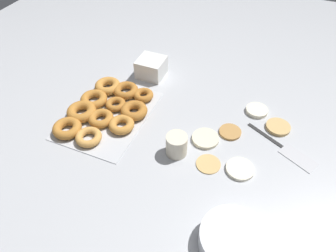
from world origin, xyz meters
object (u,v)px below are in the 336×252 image
(paper_cup, at_px, (177,145))
(spatula, at_px, (290,152))
(pancake_1, at_px, (240,169))
(pancake_4, at_px, (208,164))
(donut_tray, at_px, (106,109))
(pancake_0, at_px, (278,127))
(batter_bowl, at_px, (232,240))
(container_stack, at_px, (151,67))
(pancake_2, at_px, (257,110))
(pancake_5, at_px, (230,132))
(pancake_3, at_px, (205,139))

(paper_cup, xyz_separation_m, spatula, (-0.15, 0.38, -0.04))
(pancake_1, bearing_deg, pancake_4, -80.27)
(donut_tray, bearing_deg, pancake_0, 105.20)
(pancake_0, relative_size, batter_bowl, 0.50)
(container_stack, distance_m, spatula, 0.69)
(pancake_2, distance_m, container_stack, 0.50)
(container_stack, bearing_deg, pancake_1, 53.04)
(pancake_2, distance_m, pancake_5, 0.17)
(pancake_4, bearing_deg, spatula, 122.37)
(container_stack, relative_size, paper_cup, 1.45)
(pancake_5, distance_m, paper_cup, 0.23)
(pancake_2, relative_size, pancake_5, 1.06)
(pancake_1, relative_size, paper_cup, 1.17)
(pancake_0, height_order, paper_cup, paper_cup)
(spatula, bearing_deg, pancake_0, 146.26)
(pancake_0, xyz_separation_m, pancake_2, (-0.06, -0.09, 0.00))
(paper_cup, bearing_deg, pancake_3, 141.42)
(pancake_5, bearing_deg, paper_cup, -42.52)
(pancake_3, distance_m, container_stack, 0.46)
(pancake_0, relative_size, pancake_5, 1.11)
(pancake_1, bearing_deg, pancake_5, -154.81)
(pancake_5, bearing_deg, donut_tray, -80.37)
(pancake_2, xyz_separation_m, spatula, (0.17, 0.15, -0.01))
(pancake_3, bearing_deg, spatula, 100.87)
(paper_cup, relative_size, spatula, 0.30)
(pancake_1, distance_m, paper_cup, 0.23)
(donut_tray, relative_size, spatula, 1.53)
(pancake_2, height_order, batter_bowl, batter_bowl)
(pancake_4, relative_size, container_stack, 0.72)
(pancake_3, bearing_deg, pancake_0, 124.52)
(pancake_5, relative_size, paper_cup, 1.02)
(batter_bowl, distance_m, container_stack, 0.83)
(pancake_2, height_order, spatula, pancake_2)
(pancake_4, height_order, spatula, pancake_4)
(container_stack, height_order, paper_cup, container_stack)
(pancake_4, bearing_deg, pancake_1, 99.73)
(pancake_4, xyz_separation_m, donut_tray, (-0.09, -0.46, 0.02))
(container_stack, bearing_deg, pancake_5, 62.65)
(pancake_3, height_order, paper_cup, paper_cup)
(pancake_4, relative_size, paper_cup, 1.05)
(pancake_0, xyz_separation_m, pancake_5, (0.09, -0.16, -0.00))
(donut_tray, xyz_separation_m, spatula, (-0.07, 0.71, -0.02))
(donut_tray, distance_m, batter_bowl, 0.68)
(pancake_2, height_order, container_stack, container_stack)
(pancake_4, xyz_separation_m, spatula, (-0.16, 0.25, -0.00))
(batter_bowl, distance_m, spatula, 0.42)
(pancake_0, bearing_deg, batter_bowl, -6.20)
(pancake_3, xyz_separation_m, container_stack, (-0.29, -0.35, 0.03))
(pancake_2, xyz_separation_m, pancake_3, (0.23, -0.15, -0.00))
(pancake_5, relative_size, container_stack, 0.70)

